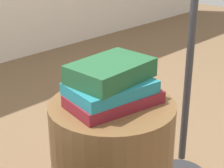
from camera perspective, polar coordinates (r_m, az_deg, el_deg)
book_maroon at (r=1.21m, az=0.31°, el=-2.26°), size 0.31×0.21×0.04m
book_teal at (r=1.20m, az=-0.21°, el=-0.56°), size 0.29×0.21×0.04m
book_forest at (r=1.20m, az=-0.19°, el=1.95°), size 0.26×0.18×0.06m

